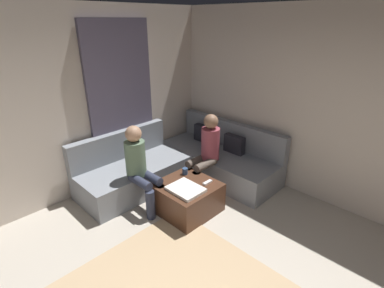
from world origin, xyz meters
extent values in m
cube|color=beige|center=(0.00, 2.94, 1.35)|extent=(6.00, 0.12, 2.70)
cube|color=beige|center=(-2.94, 0.00, 1.35)|extent=(0.12, 6.00, 2.70)
cube|color=#595166|center=(-2.84, 1.30, 1.25)|extent=(0.06, 1.10, 2.50)
cube|color=gray|center=(-1.78, 2.41, 0.21)|extent=(2.10, 0.85, 0.42)
cube|color=gray|center=(-1.78, 2.76, 0.65)|extent=(2.10, 0.14, 0.45)
cube|color=gray|center=(-2.41, 1.13, 0.21)|extent=(0.85, 1.70, 0.42)
cube|color=gray|center=(-2.76, 1.13, 0.65)|extent=(0.14, 1.70, 0.45)
cube|color=#26262D|center=(-2.28, 2.58, 0.54)|extent=(0.36, 0.12, 0.36)
cube|color=#26262D|center=(-1.58, 2.58, 0.54)|extent=(0.36, 0.12, 0.36)
cube|color=#4C2D1E|center=(-1.41, 1.31, 0.21)|extent=(0.76, 0.76, 0.42)
cube|color=white|center=(-1.31, 1.19, 0.44)|extent=(0.44, 0.36, 0.04)
cylinder|color=#334C72|center=(-1.63, 1.49, 0.47)|extent=(0.08, 0.08, 0.10)
cube|color=white|center=(-1.23, 1.53, 0.43)|extent=(0.05, 0.15, 0.02)
cylinder|color=brown|center=(-1.54, 1.63, 0.21)|extent=(0.12, 0.12, 0.42)
cylinder|color=brown|center=(-1.72, 1.63, 0.21)|extent=(0.12, 0.12, 0.42)
cylinder|color=brown|center=(-1.54, 1.83, 0.48)|extent=(0.12, 0.40, 0.12)
cylinder|color=brown|center=(-1.72, 1.83, 0.48)|extent=(0.12, 0.40, 0.12)
cylinder|color=#993F4C|center=(-1.63, 2.03, 0.73)|extent=(0.28, 0.28, 0.50)
sphere|color=#8C664C|center=(-1.63, 2.03, 1.09)|extent=(0.22, 0.22, 0.22)
cylinder|color=#2D3347|center=(-1.63, 1.02, 0.21)|extent=(0.12, 0.12, 0.42)
cylinder|color=#2D3347|center=(-1.63, 0.84, 0.21)|extent=(0.12, 0.12, 0.42)
cylinder|color=#2D3347|center=(-1.83, 1.02, 0.48)|extent=(0.40, 0.12, 0.12)
cylinder|color=#2D3347|center=(-1.83, 0.84, 0.48)|extent=(0.40, 0.12, 0.12)
cylinder|color=#597259|center=(-2.03, 0.93, 0.73)|extent=(0.28, 0.28, 0.50)
sphere|color=tan|center=(-2.03, 0.93, 1.09)|extent=(0.22, 0.22, 0.22)
camera|label=1|loc=(1.02, -1.06, 2.49)|focal=27.15mm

